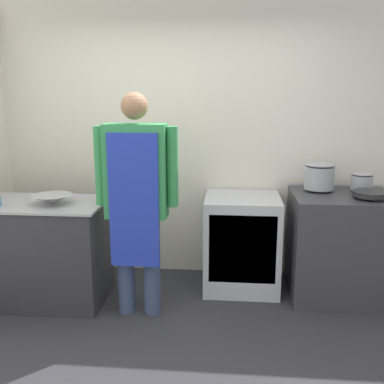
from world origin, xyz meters
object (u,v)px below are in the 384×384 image
object	(u,v)px
fridge_unit	(242,242)
sauce_pot	(362,181)
person_cook	(137,191)
saute_pan	(370,194)
stove	(341,245)
mixing_bowl	(52,200)
stock_pot	(319,175)

from	to	relation	value
fridge_unit	sauce_pot	world-z (taller)	sauce_pot
person_cook	saute_pan	xyz separation A→B (m)	(1.92, 0.39, -0.07)
fridge_unit	stove	bearing A→B (deg)	-5.27
fridge_unit	saute_pan	bearing A→B (deg)	-11.45
fridge_unit	mixing_bowl	size ratio (longest dim) A/B	2.59
stock_pot	stove	bearing A→B (deg)	-34.22
stove	stock_pot	bearing A→B (deg)	145.78
stove	mixing_bowl	bearing A→B (deg)	-170.81
fridge_unit	person_cook	distance (m)	1.21
stove	saute_pan	size ratio (longest dim) A/B	3.31
mixing_bowl	person_cook	bearing A→B (deg)	-8.76
mixing_bowl	stock_pot	world-z (taller)	stock_pot
stove	sauce_pot	size ratio (longest dim) A/B	5.04
person_cook	stock_pot	size ratio (longest dim) A/B	6.80
sauce_pot	stock_pot	bearing A→B (deg)	-180.00
stove	fridge_unit	distance (m)	0.89
stove	stock_pot	size ratio (longest dim) A/B	3.57
person_cook	saute_pan	size ratio (longest dim) A/B	6.30
person_cook	mixing_bowl	world-z (taller)	person_cook
fridge_unit	person_cook	size ratio (longest dim) A/B	0.48
person_cook	saute_pan	bearing A→B (deg)	11.33
fridge_unit	person_cook	bearing A→B (deg)	-145.02
stove	sauce_pot	xyz separation A→B (m)	(0.18, 0.14, 0.57)
stock_pot	saute_pan	bearing A→B (deg)	-35.54
stove	sauce_pot	distance (m)	0.61
fridge_unit	stock_pot	bearing A→B (deg)	4.51
mixing_bowl	saute_pan	world-z (taller)	saute_pan
person_cook	mixing_bowl	size ratio (longest dim) A/B	5.36
stock_pot	fridge_unit	bearing A→B (deg)	-175.49
fridge_unit	mixing_bowl	world-z (taller)	mixing_bowl
stove	person_cook	world-z (taller)	person_cook
stock_pot	mixing_bowl	bearing A→B (deg)	-166.77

